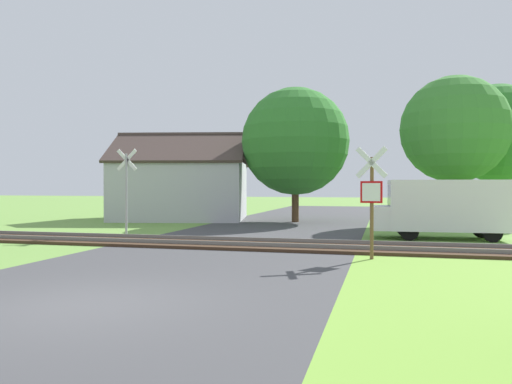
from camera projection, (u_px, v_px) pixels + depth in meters
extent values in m
plane|color=#6B9942|center=(85.00, 306.00, 8.40)|extent=(160.00, 160.00, 0.00)
cube|color=#424244|center=(141.00, 283.00, 10.34)|extent=(8.14, 80.00, 0.01)
cube|color=#422D1E|center=(234.00, 244.00, 16.78)|extent=(60.00, 2.60, 0.10)
cube|color=slate|center=(240.00, 239.00, 17.48)|extent=(60.00, 0.08, 0.12)
cube|color=slate|center=(228.00, 243.00, 16.09)|extent=(60.00, 0.08, 0.12)
cylinder|color=brown|center=(372.00, 208.00, 13.68)|extent=(0.10, 0.10, 2.81)
cube|color=red|center=(371.00, 192.00, 13.61)|extent=(0.60, 0.14, 0.60)
cube|color=white|center=(371.00, 192.00, 13.59)|extent=(0.49, 0.10, 0.49)
cube|color=white|center=(371.00, 162.00, 13.60)|extent=(0.87, 0.19, 0.88)
cube|color=white|center=(371.00, 162.00, 13.60)|extent=(0.87, 0.19, 0.88)
cylinder|color=#9E9EA5|center=(126.00, 195.00, 19.70)|extent=(0.09, 0.09, 3.30)
cube|color=white|center=(127.00, 160.00, 19.74)|extent=(0.88, 0.03, 0.88)
cube|color=white|center=(127.00, 160.00, 19.74)|extent=(0.88, 0.03, 0.88)
cube|color=#B7B7BC|center=(182.00, 191.00, 30.07)|extent=(8.53, 7.69, 3.40)
cube|color=#473833|center=(177.00, 147.00, 28.46)|extent=(8.32, 5.06, 1.99)
cube|color=#473833|center=(187.00, 151.00, 31.61)|extent=(8.32, 5.06, 1.99)
cube|color=brown|center=(216.00, 148.00, 29.95)|extent=(0.59, 0.59, 1.10)
cylinder|color=#513823|center=(295.00, 202.00, 27.76)|extent=(0.39, 0.39, 2.25)
sphere|color=#337A2D|center=(295.00, 141.00, 27.72)|extent=(5.97, 5.97, 5.97)
cylinder|color=#513823|center=(454.00, 197.00, 25.34)|extent=(0.46, 0.46, 2.86)
sphere|color=#3D8433|center=(455.00, 129.00, 25.30)|extent=(5.41, 5.41, 5.41)
cylinder|color=#513823|center=(496.00, 197.00, 26.73)|extent=(0.32, 0.32, 2.88)
sphere|color=#337A2D|center=(496.00, 133.00, 26.68)|extent=(5.22, 5.22, 5.22)
cube|color=white|center=(446.00, 205.00, 18.81)|extent=(4.30, 2.13, 1.90)
cube|color=white|center=(380.00, 218.00, 19.29)|extent=(0.80, 1.84, 0.90)
cube|color=#19232D|center=(390.00, 196.00, 19.21)|extent=(0.13, 1.61, 0.85)
cube|color=navy|center=(442.00, 213.00, 19.75)|extent=(3.77, 0.22, 0.16)
cylinder|color=black|center=(405.00, 228.00, 19.87)|extent=(0.69, 0.22, 0.68)
cylinder|color=black|center=(409.00, 231.00, 18.34)|extent=(0.69, 0.22, 0.68)
cylinder|color=black|center=(481.00, 229.00, 19.31)|extent=(0.69, 0.22, 0.68)
cylinder|color=black|center=(492.00, 233.00, 17.78)|extent=(0.69, 0.22, 0.68)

